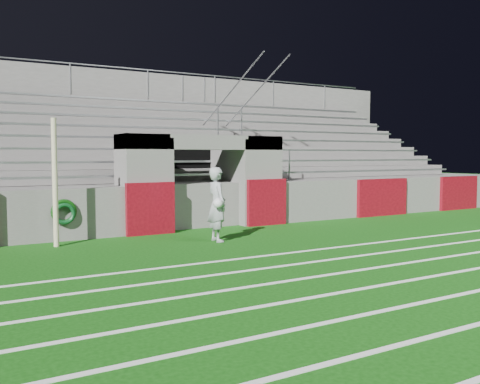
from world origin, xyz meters
TOP-DOWN VIEW (x-y plane):
  - ground at (0.00, 0.00)m, footprint 90.00×90.00m
  - field_post at (-4.28, 2.36)m, footprint 0.12×0.12m
  - field_markings at (0.00, -5.00)m, footprint 28.00×8.09m
  - stadium_structure at (0.00, 7.97)m, footprint 26.00×8.48m
  - goalkeeper_with_ball at (-0.85, 1.12)m, footprint 0.48×0.74m
  - hose_coil at (-3.97, 2.93)m, footprint 0.60×0.16m

SIDE VIEW (x-z plane):
  - ground at x=0.00m, z-range 0.00..0.00m
  - field_markings at x=0.00m, z-range 0.00..0.01m
  - hose_coil at x=-3.97m, z-range 0.39..1.00m
  - goalkeeper_with_ball at x=-0.85m, z-range 0.00..1.77m
  - field_post at x=-4.28m, z-range 0.00..2.87m
  - stadium_structure at x=0.00m, z-range -1.22..4.20m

